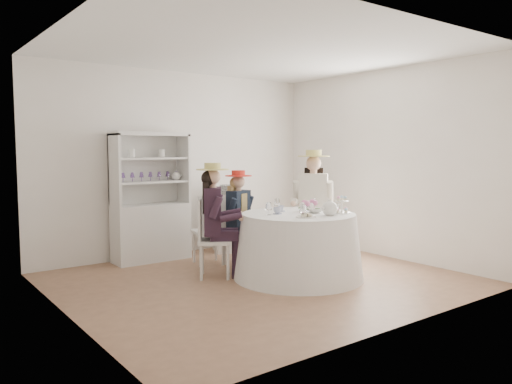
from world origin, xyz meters
TOP-DOWN VIEW (x-y plane):
  - ground at (0.00, 0.00)m, footprint 4.50×4.50m
  - ceiling at (0.00, 0.00)m, footprint 4.50×4.50m
  - wall_back at (0.00, 2.00)m, footprint 4.50×0.00m
  - wall_front at (0.00, -2.00)m, footprint 4.50×0.00m
  - wall_left at (-2.25, 0.00)m, footprint 0.00×4.50m
  - wall_right at (2.25, 0.00)m, footprint 0.00×4.50m
  - tea_table at (0.42, -0.19)m, footprint 1.57×1.57m
  - hutch at (-0.60, 1.76)m, footprint 1.09×0.47m
  - side_table at (0.65, 1.63)m, footprint 0.60×0.60m
  - hatbox at (0.65, 1.63)m, footprint 0.39×0.39m
  - guest_left at (-0.37, 0.43)m, footprint 0.60×0.56m
  - guest_mid at (0.26, 0.81)m, footprint 0.48×0.53m
  - guest_right at (1.23, 0.41)m, footprint 0.66×0.65m
  - spare_chair at (-0.09, 1.02)m, footprint 0.48×0.48m
  - teacup_a at (0.18, -0.09)m, footprint 0.12×0.12m
  - teacup_b at (0.36, 0.06)m, footprint 0.09×0.09m
  - teacup_c at (0.64, -0.05)m, footprint 0.11×0.11m
  - flower_bowl at (0.62, -0.27)m, footprint 0.27×0.27m
  - flower_arrangement at (0.62, -0.18)m, footprint 0.19×0.19m
  - table_teapot at (0.59, -0.55)m, footprint 0.26×0.18m
  - sandwich_plate at (0.25, -0.51)m, footprint 0.23×0.23m
  - cupcake_stand at (0.86, -0.48)m, footprint 0.22×0.22m
  - stemware_set at (0.42, -0.19)m, footprint 0.82×0.79m

SIDE VIEW (x-z plane):
  - ground at x=0.00m, z-range 0.00..0.00m
  - side_table at x=0.65m, z-range 0.00..0.71m
  - tea_table at x=0.42m, z-range 0.00..0.79m
  - spare_chair at x=-0.09m, z-range 0.03..0.99m
  - hutch at x=-0.60m, z-range -0.26..1.54m
  - guest_mid at x=0.26m, z-range 0.08..1.36m
  - guest_left at x=-0.37m, z-range 0.09..1.49m
  - sandwich_plate at x=0.25m, z-range 0.78..0.83m
  - flower_bowl at x=0.62m, z-range 0.79..0.84m
  - teacup_b at x=0.36m, z-range 0.79..0.86m
  - teacup_c at x=0.64m, z-range 0.79..0.86m
  - teacup_a at x=0.18m, z-range 0.79..0.86m
  - cupcake_stand at x=0.86m, z-range 0.76..0.97m
  - stemware_set at x=0.42m, z-range 0.79..0.94m
  - hatbox at x=0.65m, z-range 0.71..1.02m
  - table_teapot at x=0.59m, z-range 0.77..0.97m
  - guest_right at x=1.23m, z-range 0.10..1.65m
  - flower_arrangement at x=0.62m, z-range 0.85..0.92m
  - wall_back at x=0.00m, z-range -0.90..3.60m
  - wall_front at x=0.00m, z-range -0.90..3.60m
  - wall_left at x=-2.25m, z-range -0.90..3.60m
  - wall_right at x=2.25m, z-range -0.90..3.60m
  - ceiling at x=0.00m, z-range 2.70..2.70m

